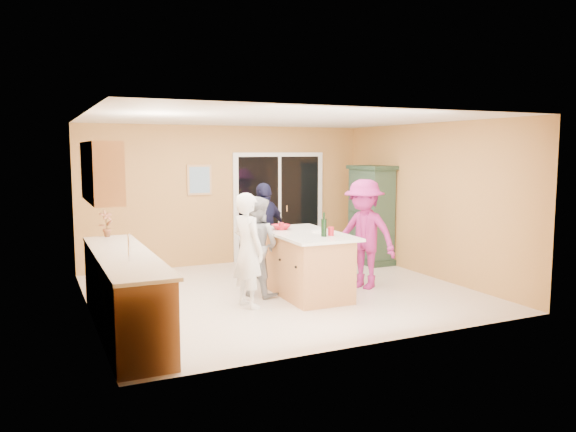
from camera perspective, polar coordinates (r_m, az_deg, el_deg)
name	(u,v)px	position (r m, az deg, el deg)	size (l,w,h in m)	color
floor	(282,292)	(8.58, -0.63, -7.77)	(5.50, 5.50, 0.00)	beige
ceiling	(282,119)	(8.32, -0.66, 9.84)	(5.50, 5.00, 0.10)	silver
wall_back	(228,195)	(10.67, -6.15, 2.13)	(5.50, 0.10, 2.60)	#E6A65E
wall_front	(376,228)	(6.17, 8.89, -1.24)	(5.50, 0.10, 2.60)	#E6A65E
wall_left	(87,216)	(7.66, -19.77, -0.03)	(0.10, 5.00, 2.60)	#E6A65E
wall_right	(430,200)	(9.80, 14.19, 1.55)	(0.10, 5.00, 2.60)	#E6A65E
left_cabinet_run	(126,297)	(6.81, -16.14, -7.86)	(0.65, 3.05, 1.24)	#C07F4A
upper_cabinets	(101,172)	(7.43, -18.46, 4.28)	(0.35, 1.60, 0.75)	#C07F4A
sliding_door	(279,206)	(11.04, -0.91, 1.01)	(1.90, 0.07, 2.10)	white
framed_picture	(199,180)	(10.47, -8.99, 3.64)	(0.46, 0.04, 0.56)	tan
kitchen_island	(306,266)	(8.37, 1.81, -5.05)	(1.00, 1.80, 0.94)	#C07F4A
green_hutch	(371,216)	(10.80, 8.43, 0.04)	(0.53, 1.01, 1.86)	#223827
woman_white	(248,250)	(7.67, -4.09, -3.50)	(0.57, 0.38, 1.58)	silver
woman_grey	(257,246)	(8.30, -3.17, -3.07)	(0.72, 0.56, 1.47)	#A1A1A4
woman_navy	(265,230)	(9.45, -2.35, -1.47)	(0.94, 0.39, 1.61)	#171733
woman_magenta	(364,234)	(8.79, 7.74, -1.83)	(1.10, 0.63, 1.70)	#911F6D
serving_bowl	(281,227)	(8.60, -0.71, -1.13)	(0.29, 0.29, 0.07)	#AF1320
tulip_vase	(106,223)	(8.23, -17.97, -0.70)	(0.20, 0.14, 0.38)	red
tumbler_near	(281,226)	(8.50, -0.69, -1.06)	(0.08, 0.08, 0.11)	#AF1320
tumbler_far	(331,231)	(7.98, 4.38, -1.55)	(0.09, 0.09, 0.13)	#AF1320
wine_bottle	(324,227)	(7.88, 3.66, -1.14)	(0.08, 0.08, 0.34)	black
white_plate	(319,231)	(8.36, 3.18, -1.55)	(0.23, 0.23, 0.02)	white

